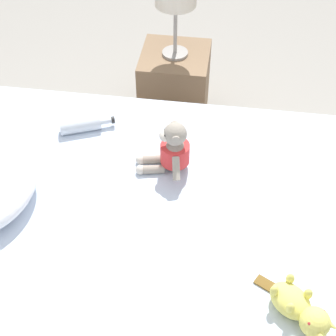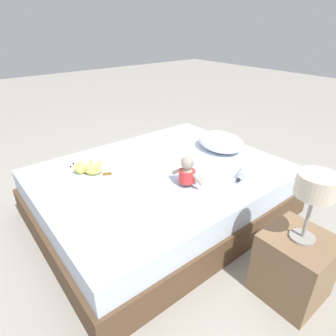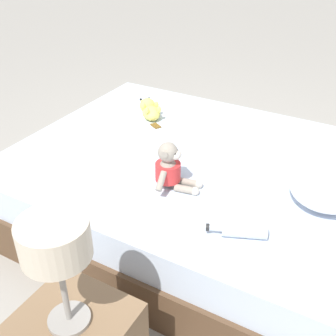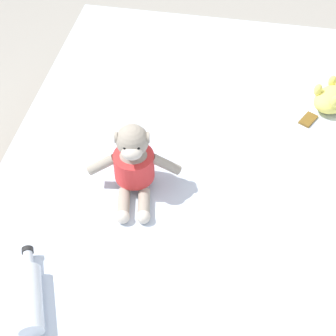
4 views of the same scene
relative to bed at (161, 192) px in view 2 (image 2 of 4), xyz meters
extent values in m
plane|color=#9E998E|center=(0.00, 0.00, -0.21)|extent=(16.00, 16.00, 0.00)
cube|color=brown|center=(0.00, 0.00, -0.09)|extent=(1.57, 2.00, 0.24)
cube|color=silver|center=(0.00, 0.00, 0.13)|extent=(1.52, 1.94, 0.18)
ellipsoid|color=white|center=(0.02, 0.70, 0.29)|extent=(0.53, 0.44, 0.15)
ellipsoid|color=#9E9384|center=(0.32, 0.00, 0.29)|extent=(0.13, 0.12, 0.15)
cylinder|color=red|center=(0.32, 0.00, 0.30)|extent=(0.14, 0.14, 0.09)
sphere|color=#9E9384|center=(0.32, 0.00, 0.40)|extent=(0.10, 0.10, 0.10)
ellipsoid|color=beige|center=(0.31, 0.04, 0.40)|extent=(0.07, 0.06, 0.04)
sphere|color=black|center=(0.29, 0.03, 0.41)|extent=(0.01, 0.01, 0.01)
sphere|color=black|center=(0.33, 0.04, 0.41)|extent=(0.01, 0.01, 0.01)
cylinder|color=#9E9384|center=(0.27, -0.01, 0.42)|extent=(0.01, 0.03, 0.03)
cylinder|color=#9E9384|center=(0.36, 0.01, 0.42)|extent=(0.01, 0.03, 0.03)
cylinder|color=#9E9384|center=(0.22, -0.02, 0.30)|extent=(0.10, 0.05, 0.08)
cylinder|color=#9E9384|center=(0.41, 0.02, 0.30)|extent=(0.10, 0.05, 0.08)
cylinder|color=#9E9384|center=(0.27, 0.09, 0.24)|extent=(0.05, 0.10, 0.04)
cylinder|color=#9E9384|center=(0.33, 0.10, 0.24)|extent=(0.05, 0.10, 0.04)
sphere|color=beige|center=(0.26, 0.14, 0.24)|extent=(0.04, 0.04, 0.04)
sphere|color=beige|center=(0.32, 0.15, 0.24)|extent=(0.04, 0.04, 0.04)
ellipsoid|color=#EAE066|center=(-0.29, -0.46, 0.26)|extent=(0.18, 0.18, 0.08)
sphere|color=#EAE066|center=(-0.36, -0.54, 0.27)|extent=(0.10, 0.10, 0.10)
cone|color=#EAE066|center=(-0.37, -0.59, 0.28)|extent=(0.06, 0.07, 0.05)
sphere|color=black|center=(-0.39, -0.61, 0.29)|extent=(0.02, 0.02, 0.02)
cone|color=#EAE066|center=(-0.41, -0.55, 0.28)|extent=(0.06, 0.07, 0.05)
sphere|color=black|center=(-0.43, -0.57, 0.29)|extent=(0.02, 0.02, 0.02)
sphere|color=red|center=(-0.34, -0.56, 0.30)|extent=(0.02, 0.02, 0.02)
sphere|color=red|center=(-0.38, -0.52, 0.30)|extent=(0.02, 0.02, 0.02)
ellipsoid|color=#EAE066|center=(-0.28, -0.51, 0.30)|extent=(0.04, 0.04, 0.05)
ellipsoid|color=#EAE066|center=(-0.34, -0.46, 0.30)|extent=(0.04, 0.04, 0.05)
ellipsoid|color=#EAE066|center=(-0.23, -0.46, 0.30)|extent=(0.04, 0.04, 0.05)
ellipsoid|color=#EAE066|center=(-0.28, -0.40, 0.30)|extent=(0.04, 0.04, 0.05)
cube|color=brown|center=(-0.21, -0.39, 0.22)|extent=(0.07, 0.08, 0.01)
cylinder|color=silver|center=(0.49, 0.46, 0.25)|extent=(0.13, 0.19, 0.06)
cylinder|color=silver|center=(0.53, 0.35, 0.25)|extent=(0.04, 0.06, 0.03)
cylinder|color=black|center=(0.54, 0.32, 0.25)|extent=(0.04, 0.03, 0.03)
cube|color=#846647|center=(1.16, 0.11, 0.01)|extent=(0.37, 0.37, 0.44)
cylinder|color=gray|center=(1.16, 0.11, 0.23)|extent=(0.14, 0.14, 0.02)
cylinder|color=gray|center=(1.16, 0.11, 0.38)|extent=(0.02, 0.02, 0.27)
cylinder|color=beige|center=(1.16, 0.11, 0.57)|extent=(0.21, 0.21, 0.12)
camera|label=1|loc=(-1.21, -0.19, 1.76)|focal=54.70mm
camera|label=2|loc=(1.66, -1.26, 1.32)|focal=30.51mm
camera|label=3|loc=(1.79, 0.83, 1.37)|focal=44.90mm
camera|label=4|loc=(0.02, 1.04, 1.48)|focal=57.22mm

